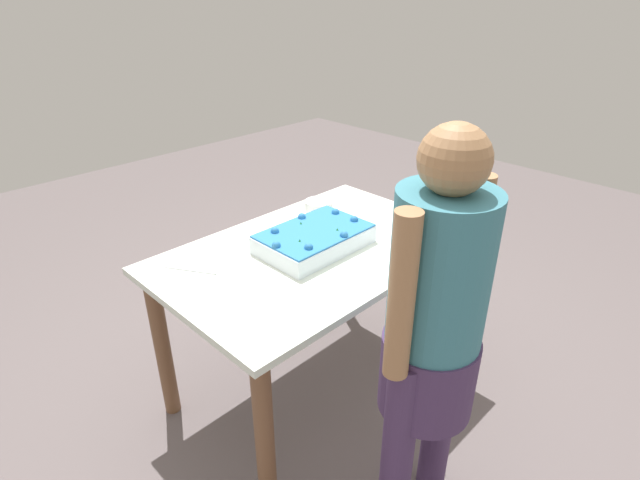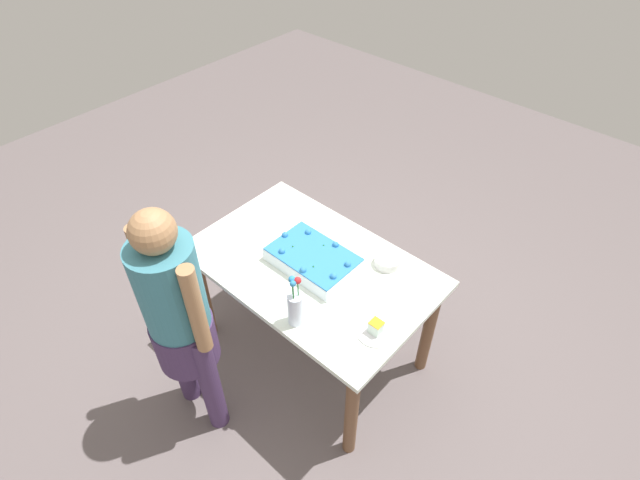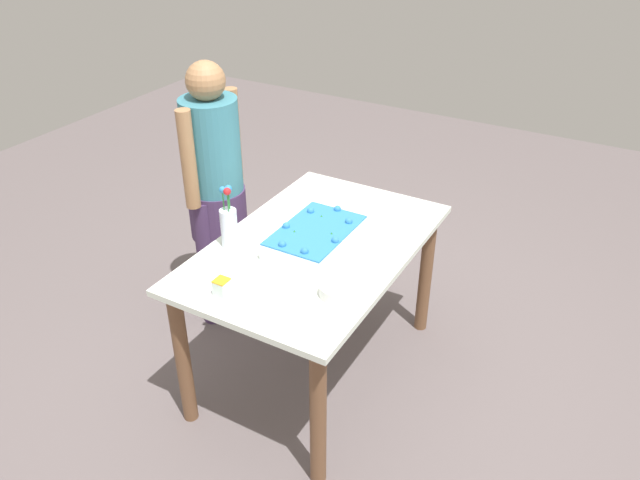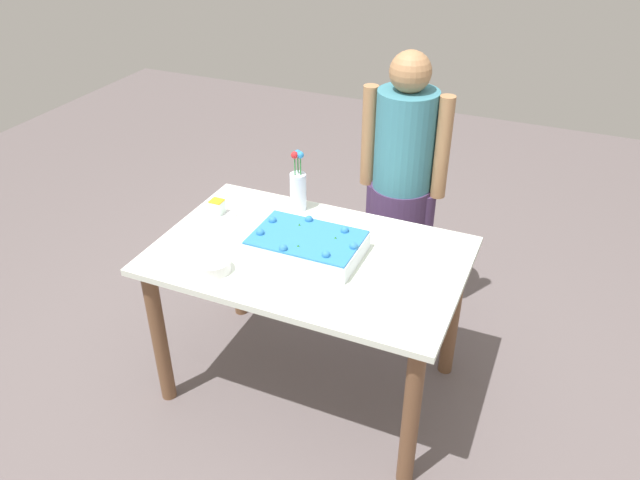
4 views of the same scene
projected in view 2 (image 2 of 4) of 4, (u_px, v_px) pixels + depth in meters
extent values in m
plane|color=#655A5B|center=(313.00, 347.00, 3.27)|extent=(8.00, 8.00, 0.00)
cube|color=white|center=(312.00, 266.00, 2.75)|extent=(1.34, 0.86, 0.03)
cylinder|color=brown|center=(429.00, 329.00, 2.91)|extent=(0.07, 0.07, 0.75)
cylinder|color=brown|center=(284.00, 237.00, 3.50)|extent=(0.07, 0.07, 0.75)
cylinder|color=brown|center=(351.00, 414.00, 2.53)|extent=(0.07, 0.07, 0.75)
cylinder|color=brown|center=(204.00, 294.00, 3.11)|extent=(0.07, 0.07, 0.75)
cube|color=white|center=(313.00, 260.00, 2.71)|extent=(0.47, 0.31, 0.08)
cube|color=#2F7EC4|center=(313.00, 254.00, 2.68)|extent=(0.46, 0.30, 0.01)
sphere|color=#2F7EC4|center=(285.00, 235.00, 2.78)|extent=(0.04, 0.04, 0.04)
sphere|color=#2F7EC4|center=(282.00, 251.00, 2.69)|extent=(0.04, 0.04, 0.04)
sphere|color=#2F7EC4|center=(303.00, 270.00, 2.58)|extent=(0.04, 0.04, 0.04)
sphere|color=#2F7EC4|center=(333.00, 276.00, 2.55)|extent=(0.04, 0.04, 0.04)
sphere|color=#2F7EC4|center=(348.00, 264.00, 2.61)|extent=(0.04, 0.04, 0.04)
sphere|color=#2F7EC4|center=(336.00, 245.00, 2.72)|extent=(0.04, 0.04, 0.04)
sphere|color=#2F7EC4|center=(308.00, 232.00, 2.80)|extent=(0.04, 0.04, 0.04)
cone|color=#2D8438|center=(293.00, 246.00, 2.72)|extent=(0.02, 0.02, 0.02)
cone|color=#2D8438|center=(324.00, 245.00, 2.72)|extent=(0.02, 0.02, 0.02)
cone|color=#2D8438|center=(313.00, 267.00, 2.61)|extent=(0.02, 0.02, 0.02)
cylinder|color=white|center=(375.00, 332.00, 2.40)|extent=(0.18, 0.18, 0.01)
cube|color=white|center=(376.00, 327.00, 2.38)|extent=(0.06, 0.06, 0.06)
cube|color=gold|center=(377.00, 323.00, 2.35)|extent=(0.06, 0.06, 0.01)
cube|color=silver|center=(279.00, 208.00, 3.09)|extent=(0.13, 0.21, 0.00)
cylinder|color=white|center=(296.00, 309.00, 2.39)|extent=(0.08, 0.08, 0.19)
cylinder|color=#2D8438|center=(292.00, 287.00, 2.30)|extent=(0.01, 0.01, 0.10)
sphere|color=#2C86CA|center=(292.00, 279.00, 2.26)|extent=(0.03, 0.03, 0.03)
cylinder|color=#2D8438|center=(293.00, 291.00, 2.28)|extent=(0.01, 0.01, 0.10)
sphere|color=#2E81BB|center=(293.00, 284.00, 2.25)|extent=(0.03, 0.03, 0.03)
cylinder|color=#2D8438|center=(298.00, 288.00, 2.29)|extent=(0.01, 0.01, 0.10)
sphere|color=red|center=(298.00, 280.00, 2.26)|extent=(0.03, 0.03, 0.03)
cylinder|color=silver|center=(388.00, 261.00, 2.72)|extent=(0.14, 0.14, 0.05)
cylinder|color=#463057|center=(210.00, 383.00, 2.63)|extent=(0.11, 0.11, 0.78)
cylinder|color=#463057|center=(180.00, 355.00, 2.76)|extent=(0.11, 0.11, 0.78)
cylinder|color=#463057|center=(186.00, 339.00, 2.51)|extent=(0.31, 0.31, 0.28)
cylinder|color=teal|center=(170.00, 289.00, 2.26)|extent=(0.30, 0.30, 0.52)
sphere|color=#A4764E|center=(153.00, 232.00, 2.02)|extent=(0.20, 0.20, 0.20)
cylinder|color=#A4764E|center=(196.00, 311.00, 2.16)|extent=(0.08, 0.08, 0.52)
cylinder|color=#A4764E|center=(146.00, 269.00, 2.35)|extent=(0.08, 0.08, 0.52)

